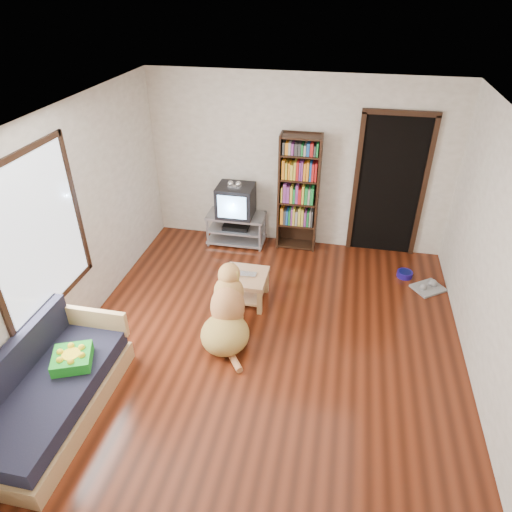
% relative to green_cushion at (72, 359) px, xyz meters
% --- Properties ---
extents(ground, '(5.00, 5.00, 0.00)m').
position_rel_green_cushion_xyz_m(ground, '(1.75, 1.09, -0.48)').
color(ground, '#602310').
rests_on(ground, ground).
extents(ceiling, '(5.00, 5.00, 0.00)m').
position_rel_green_cushion_xyz_m(ceiling, '(1.75, 1.09, 2.12)').
color(ceiling, white).
rests_on(ceiling, ground).
extents(wall_back, '(4.50, 0.00, 4.50)m').
position_rel_green_cushion_xyz_m(wall_back, '(1.75, 3.59, 0.82)').
color(wall_back, silver).
rests_on(wall_back, ground).
extents(wall_front, '(4.50, 0.00, 4.50)m').
position_rel_green_cushion_xyz_m(wall_front, '(1.75, -1.41, 0.82)').
color(wall_front, silver).
rests_on(wall_front, ground).
extents(wall_left, '(0.00, 5.00, 5.00)m').
position_rel_green_cushion_xyz_m(wall_left, '(-0.50, 1.09, 0.82)').
color(wall_left, silver).
rests_on(wall_left, ground).
extents(wall_right, '(0.00, 5.00, 5.00)m').
position_rel_green_cushion_xyz_m(wall_right, '(4.00, 1.09, 0.82)').
color(wall_right, silver).
rests_on(wall_right, ground).
extents(green_cushion, '(0.47, 0.47, 0.12)m').
position_rel_green_cushion_xyz_m(green_cushion, '(0.00, 0.00, 0.00)').
color(green_cushion, green).
rests_on(green_cushion, sofa).
extents(laptop, '(0.29, 0.19, 0.02)m').
position_rel_green_cushion_xyz_m(laptop, '(1.33, 1.85, -0.07)').
color(laptop, silver).
rests_on(laptop, coffee_table).
extents(dog_bowl, '(0.22, 0.22, 0.08)m').
position_rel_green_cushion_xyz_m(dog_bowl, '(3.44, 2.88, -0.44)').
color(dog_bowl, navy).
rests_on(dog_bowl, ground).
extents(grey_rag, '(0.51, 0.49, 0.03)m').
position_rel_green_cushion_xyz_m(grey_rag, '(3.74, 2.63, -0.47)').
color(grey_rag, '#979797').
rests_on(grey_rag, ground).
extents(window, '(0.03, 1.46, 1.70)m').
position_rel_green_cushion_xyz_m(window, '(-0.48, 0.59, 1.02)').
color(window, white).
rests_on(window, wall_left).
extents(doorway, '(1.03, 0.05, 2.19)m').
position_rel_green_cushion_xyz_m(doorway, '(3.10, 3.57, 0.64)').
color(doorway, black).
rests_on(doorway, wall_back).
extents(tv_stand, '(0.90, 0.45, 0.50)m').
position_rel_green_cushion_xyz_m(tv_stand, '(0.85, 3.34, -0.21)').
color(tv_stand, '#99999E').
rests_on(tv_stand, ground).
extents(crt_tv, '(0.55, 0.52, 0.58)m').
position_rel_green_cushion_xyz_m(crt_tv, '(0.85, 3.37, 0.26)').
color(crt_tv, black).
rests_on(crt_tv, tv_stand).
extents(bookshelf, '(0.60, 0.30, 1.80)m').
position_rel_green_cushion_xyz_m(bookshelf, '(1.80, 3.44, 0.52)').
color(bookshelf, black).
rests_on(bookshelf, ground).
extents(sofa, '(0.80, 1.80, 0.80)m').
position_rel_green_cushion_xyz_m(sofa, '(-0.12, -0.29, -0.22)').
color(sofa, tan).
rests_on(sofa, ground).
extents(coffee_table, '(0.55, 0.55, 0.40)m').
position_rel_green_cushion_xyz_m(coffee_table, '(1.33, 1.88, -0.20)').
color(coffee_table, tan).
rests_on(coffee_table, ground).
extents(dog, '(0.62, 1.08, 0.91)m').
position_rel_green_cushion_xyz_m(dog, '(1.28, 1.14, -0.15)').
color(dog, '#B38B45').
rests_on(dog, ground).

